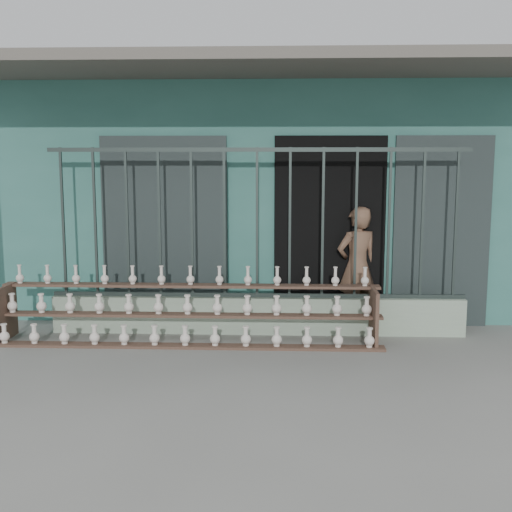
{
  "coord_description": "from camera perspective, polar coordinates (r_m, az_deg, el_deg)",
  "views": [
    {
      "loc": [
        0.3,
        -6.32,
        2.1
      ],
      "look_at": [
        0.0,
        1.0,
        1.0
      ],
      "focal_mm": 45.0,
      "sensor_mm": 36.0,
      "label": 1
    }
  ],
  "objects": [
    {
      "name": "elderly_woman",
      "position": [
        8.18,
        8.97,
        -0.97
      ],
      "size": [
        0.66,
        0.56,
        1.53
      ],
      "primitive_type": "imported",
      "rotation": [
        0.0,
        0.0,
        3.55
      ],
      "color": "brown",
      "rests_on": "ground"
    },
    {
      "name": "parapet_wall",
      "position": [
        7.86,
        0.09,
        -5.27
      ],
      "size": [
        5.0,
        0.2,
        0.45
      ],
      "primitive_type": "cube",
      "color": "#97AD94",
      "rests_on": "ground"
    },
    {
      "name": "shelf_rack",
      "position": [
        7.5,
        -6.11,
        -4.92
      ],
      "size": [
        4.5,
        0.68,
        0.85
      ],
      "color": "brown",
      "rests_on": "ground"
    },
    {
      "name": "security_fence",
      "position": [
        7.67,
        0.09,
        2.91
      ],
      "size": [
        5.0,
        0.04,
        1.8
      ],
      "color": "#283330",
      "rests_on": "parapet_wall"
    },
    {
      "name": "workshop_building",
      "position": [
        10.57,
        0.75,
        5.94
      ],
      "size": [
        7.4,
        6.6,
        3.21
      ],
      "color": "#346E64",
      "rests_on": "ground"
    },
    {
      "name": "ground",
      "position": [
        6.67,
        -0.36,
        -9.82
      ],
      "size": [
        60.0,
        60.0,
        0.0
      ],
      "primitive_type": "plane",
      "color": "slate"
    }
  ]
}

